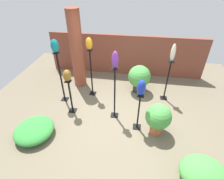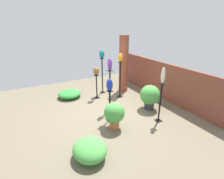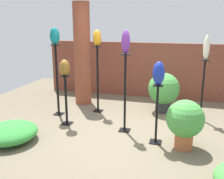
# 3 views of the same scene
# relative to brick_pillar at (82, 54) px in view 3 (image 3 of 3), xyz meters

# --- Properties ---
(ground_plane) EXTENTS (8.00, 8.00, 0.00)m
(ground_plane) POSITION_rel_brick_pillar_xyz_m (1.46, -1.60, -1.24)
(ground_plane) COLOR #6B604C
(brick_wall_back) EXTENTS (5.60, 0.12, 1.47)m
(brick_wall_back) POSITION_rel_brick_pillar_xyz_m (1.46, 1.02, -0.50)
(brick_wall_back) COLOR brown
(brick_wall_back) RESTS_ON ground
(brick_pillar) EXTENTS (0.40, 0.40, 2.47)m
(brick_pillar) POSITION_rel_brick_pillar_xyz_m (0.00, 0.00, 0.00)
(brick_pillar) COLOR brown
(brick_pillar) RESTS_ON ground
(pedestal_bronze) EXTENTS (0.20, 0.20, 1.00)m
(pedestal_bronze) POSITION_rel_brick_pillar_xyz_m (0.20, -1.41, -0.78)
(pedestal_bronze) COLOR black
(pedestal_bronze) RESTS_ON ground
(pedestal_cobalt) EXTENTS (0.20, 0.20, 1.02)m
(pedestal_cobalt) POSITION_rel_brick_pillar_xyz_m (2.03, -1.77, -0.77)
(pedestal_cobalt) COLOR black
(pedestal_cobalt) RESTS_ON ground
(pedestal_ivory) EXTENTS (0.20, 0.20, 1.27)m
(pedestal_ivory) POSITION_rel_brick_pillar_xyz_m (2.82, -0.41, -0.65)
(pedestal_ivory) COLOR black
(pedestal_ivory) RESTS_ON ground
(pedestal_amber) EXTENTS (0.20, 0.20, 1.50)m
(pedestal_amber) POSITION_rel_brick_pillar_xyz_m (0.56, -0.51, -0.54)
(pedestal_amber) COLOR black
(pedestal_amber) RESTS_ON ground
(pedestal_teal) EXTENTS (0.20, 0.20, 1.54)m
(pedestal_teal) POSITION_rel_brick_pillar_xyz_m (-0.22, -0.94, -0.52)
(pedestal_teal) COLOR black
(pedestal_teal) RESTS_ON ground
(pedestal_violet) EXTENTS (0.20, 0.20, 1.47)m
(pedestal_violet) POSITION_rel_brick_pillar_xyz_m (1.41, -1.42, -0.56)
(pedestal_violet) COLOR black
(pedestal_violet) RESTS_ON ground
(art_vase_bronze) EXTENTS (0.20, 0.22, 0.32)m
(art_vase_bronze) POSITION_rel_brick_pillar_xyz_m (0.20, -1.41, -0.08)
(art_vase_bronze) COLOR brown
(art_vase_bronze) RESTS_ON pedestal_bronze
(art_vase_cobalt) EXTENTS (0.20, 0.20, 0.39)m
(art_vase_cobalt) POSITION_rel_brick_pillar_xyz_m (2.03, -1.77, -0.02)
(art_vase_cobalt) COLOR #192D9E
(art_vase_cobalt) RESTS_ON pedestal_cobalt
(art_vase_ivory) EXTENTS (0.12, 0.12, 0.49)m
(art_vase_ivory) POSITION_rel_brick_pillar_xyz_m (2.82, -0.41, 0.28)
(art_vase_ivory) COLOR beige
(art_vase_ivory) RESTS_ON pedestal_ivory
(art_vase_amber) EXTENTS (0.19, 0.17, 0.35)m
(art_vase_amber) POSITION_rel_brick_pillar_xyz_m (0.56, -0.51, 0.44)
(art_vase_amber) COLOR orange
(art_vase_amber) RESTS_ON pedestal_amber
(art_vase_teal) EXTENTS (0.20, 0.22, 0.36)m
(art_vase_teal) POSITION_rel_brick_pillar_xyz_m (-0.22, -0.94, 0.49)
(art_vase_teal) COLOR #0F727A
(art_vase_teal) RESTS_ON pedestal_teal
(art_vase_violet) EXTENTS (0.16, 0.14, 0.42)m
(art_vase_violet) POSITION_rel_brick_pillar_xyz_m (1.41, -1.42, 0.44)
(art_vase_violet) COLOR #6B2D8C
(art_vase_violet) RESTS_ON pedestal_violet
(potted_plant_mid_left) EXTENTS (0.61, 0.61, 0.82)m
(potted_plant_mid_left) POSITION_rel_brick_pillar_xyz_m (2.50, -1.86, -0.75)
(potted_plant_mid_left) COLOR #B25B38
(potted_plant_mid_left) RESTS_ON ground
(potted_plant_back_center) EXTENTS (0.71, 0.71, 0.90)m
(potted_plant_back_center) POSITION_rel_brick_pillar_xyz_m (2.01, -0.13, -0.72)
(potted_plant_back_center) COLOR #2D2D33
(potted_plant_back_center) RESTS_ON ground
(foliage_bed_west) EXTENTS (0.92, 0.95, 0.31)m
(foliage_bed_west) POSITION_rel_brick_pillar_xyz_m (-0.40, -2.39, -1.08)
(foliage_bed_west) COLOR #338C38
(foliage_bed_west) RESTS_ON ground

